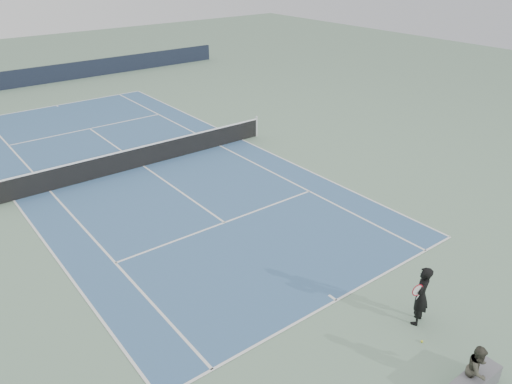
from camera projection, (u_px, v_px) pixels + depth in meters
ground at (143, 166)px, 22.27m from camera, size 80.00×80.00×0.00m
court_surface at (143, 166)px, 22.27m from camera, size 10.97×23.77×0.01m
tennis_net at (142, 156)px, 22.05m from camera, size 12.90×0.10×1.07m
windscreen_far at (27, 78)px, 34.68m from camera, size 30.00×0.25×1.20m
tennis_player at (421, 296)px, 12.71m from camera, size 0.83×0.66×1.69m
tennis_ball at (422, 341)px, 12.39m from camera, size 0.06×0.06×0.06m
spectator_bench at (476, 376)px, 10.85m from camera, size 1.47×0.54×1.26m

